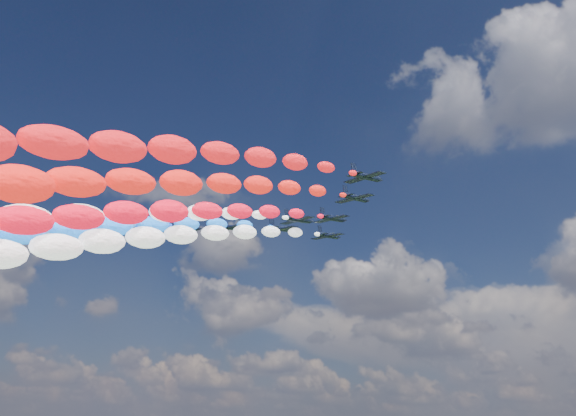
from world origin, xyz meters
The scene contains 14 objects.
jet_0 centered at (-25.53, -5.10, 107.24)m, with size 8.84×11.86×2.61m, color black, non-canonical shape.
jet_1 centered at (-16.53, 2.16, 107.24)m, with size 8.84×11.86×2.61m, color black, non-canonical shape.
jet_2 centered at (-7.21, 11.17, 107.24)m, with size 8.84×11.86×2.61m, color black, non-canonical shape.
trail_2 centered at (-7.21, -53.25, 88.24)m, with size 6.51×125.43×42.92m, color blue, non-canonical shape.
jet_3 centered at (0.34, 7.62, 107.24)m, with size 8.84×11.86×2.61m, color black, non-canonical shape.
trail_3 centered at (0.34, -56.80, 88.24)m, with size 6.51×125.43×42.92m, color white, non-canonical shape.
jet_4 centered at (-1.61, 22.92, 107.24)m, with size 8.84×11.86×2.61m, color black, non-canonical shape.
trail_4 centered at (-1.61, -41.50, 88.24)m, with size 6.51×125.43×42.92m, color white, non-canonical shape.
jet_5 centered at (7.34, 11.84, 107.24)m, with size 8.84×11.86×2.61m, color black, non-canonical shape.
trail_5 centered at (7.34, -52.59, 88.24)m, with size 6.51×125.43×42.92m, color red, non-canonical shape.
jet_6 centered at (19.38, 3.28, 107.24)m, with size 8.84×11.86×2.61m, color black, non-canonical shape.
trail_6 centered at (19.38, -61.14, 88.24)m, with size 6.51×125.43×42.92m, color red, non-canonical shape.
jet_7 centered at (27.79, -5.83, 107.24)m, with size 8.84×11.86×2.61m, color black, non-canonical shape.
trail_7 centered at (27.79, -70.25, 88.24)m, with size 6.51×125.43×42.92m, color red, non-canonical shape.
Camera 1 is at (94.11, -115.00, 56.55)m, focal length 42.52 mm.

